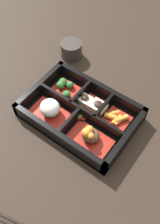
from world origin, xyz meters
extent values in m
plane|color=black|center=(0.00, 0.00, 0.00)|extent=(3.00, 3.00, 0.00)
cube|color=black|center=(0.00, 0.00, 0.01)|extent=(0.30, 0.21, 0.01)
cube|color=black|center=(0.00, -0.10, 0.02)|extent=(0.30, 0.01, 0.05)
cube|color=black|center=(0.00, 0.10, 0.02)|extent=(0.30, 0.01, 0.05)
cube|color=black|center=(-0.14, 0.00, 0.02)|extent=(0.01, 0.21, 0.05)
cube|color=black|center=(0.14, 0.00, 0.02)|extent=(0.01, 0.21, 0.05)
cube|color=black|center=(0.00, 0.00, 0.02)|extent=(0.27, 0.01, 0.05)
cube|color=black|center=(-0.05, -0.04, 0.02)|extent=(0.01, 0.09, 0.05)
cube|color=black|center=(0.03, -0.04, 0.02)|extent=(0.01, 0.09, 0.05)
cube|color=black|center=(0.00, 0.05, 0.02)|extent=(0.01, 0.09, 0.05)
cube|color=maroon|center=(-0.07, 0.05, 0.01)|extent=(0.12, 0.07, 0.01)
ellipsoid|color=brown|center=(-0.07, 0.05, 0.03)|extent=(0.05, 0.04, 0.03)
sphere|color=orange|center=(-0.07, 0.06, 0.05)|extent=(0.02, 0.02, 0.02)
sphere|color=orange|center=(-0.06, 0.06, 0.05)|extent=(0.02, 0.02, 0.02)
sphere|color=orange|center=(-0.06, 0.04, 0.05)|extent=(0.02, 0.02, 0.02)
cube|color=maroon|center=(0.07, 0.05, 0.01)|extent=(0.12, 0.07, 0.01)
ellipsoid|color=silver|center=(0.07, 0.05, 0.04)|extent=(0.06, 0.05, 0.05)
cube|color=maroon|center=(-0.09, -0.04, 0.01)|extent=(0.07, 0.07, 0.01)
cylinder|color=orange|center=(-0.10, -0.05, 0.02)|extent=(0.03, 0.04, 0.01)
cylinder|color=orange|center=(-0.08, -0.04, 0.02)|extent=(0.04, 0.02, 0.01)
cylinder|color=orange|center=(-0.10, -0.05, 0.02)|extent=(0.02, 0.05, 0.01)
cylinder|color=orange|center=(-0.07, -0.05, 0.02)|extent=(0.03, 0.04, 0.01)
cylinder|color=orange|center=(-0.09, -0.04, 0.02)|extent=(0.02, 0.04, 0.01)
cube|color=maroon|center=(-0.01, -0.04, 0.01)|extent=(0.06, 0.07, 0.01)
cube|color=beige|center=(-0.03, -0.04, 0.03)|extent=(0.04, 0.04, 0.02)
ellipsoid|color=black|center=(-0.03, -0.04, 0.04)|extent=(0.03, 0.02, 0.01)
cube|color=beige|center=(0.01, -0.04, 0.02)|extent=(0.04, 0.03, 0.02)
ellipsoid|color=black|center=(0.01, -0.04, 0.04)|extent=(0.02, 0.02, 0.01)
cube|color=maroon|center=(0.08, -0.04, 0.01)|extent=(0.08, 0.07, 0.01)
sphere|color=#2D6B2D|center=(0.08, -0.06, 0.03)|extent=(0.02, 0.02, 0.02)
sphere|color=#2D6B2D|center=(0.07, -0.02, 0.03)|extent=(0.02, 0.02, 0.02)
sphere|color=#2D6B2D|center=(0.10, -0.05, 0.03)|extent=(0.02, 0.02, 0.02)
sphere|color=#2D6B2D|center=(0.10, -0.04, 0.03)|extent=(0.02, 0.02, 0.02)
cube|color=maroon|center=(0.00, 0.00, 0.01)|extent=(0.04, 0.03, 0.01)
cylinder|color=#75A84C|center=(0.00, 0.00, 0.02)|extent=(0.02, 0.02, 0.01)
cylinder|color=#75A84C|center=(0.00, 0.00, 0.02)|extent=(0.02, 0.02, 0.01)
cylinder|color=#75A84C|center=(0.00, 0.01, 0.02)|extent=(0.02, 0.02, 0.01)
cylinder|color=#75A84C|center=(0.00, 0.01, 0.02)|extent=(0.02, 0.02, 0.01)
cylinder|color=#2D2823|center=(0.17, -0.18, 0.03)|extent=(0.07, 0.07, 0.05)
cylinder|color=#597A38|center=(0.17, -0.18, 0.05)|extent=(0.06, 0.06, 0.01)
camera|label=1|loc=(-0.24, 0.33, 0.62)|focal=42.00mm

